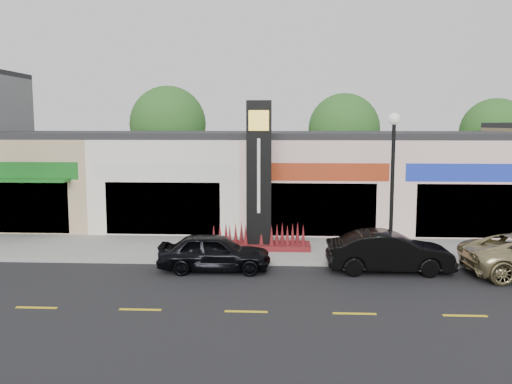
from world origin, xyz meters
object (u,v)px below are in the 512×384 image
at_px(lamp_east_near, 393,172).
at_px(car_black_conv, 389,252).
at_px(car_black_sedan, 215,252).
at_px(pylon_sign, 259,197).

bearing_deg(lamp_east_near, car_black_conv, -102.77).
distance_m(lamp_east_near, car_black_conv, 2.98).
height_order(lamp_east_near, car_black_sedan, lamp_east_near).
xyz_separation_m(lamp_east_near, car_black_conv, (-0.25, -1.11, -2.76)).
relative_size(lamp_east_near, car_black_sedan, 1.37).
distance_m(pylon_sign, car_black_sedan, 3.68).
distance_m(car_black_sedan, car_black_conv, 6.19).
height_order(pylon_sign, car_black_sedan, pylon_sign).
bearing_deg(car_black_conv, car_black_sedan, 91.00).
distance_m(lamp_east_near, car_black_sedan, 7.14).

